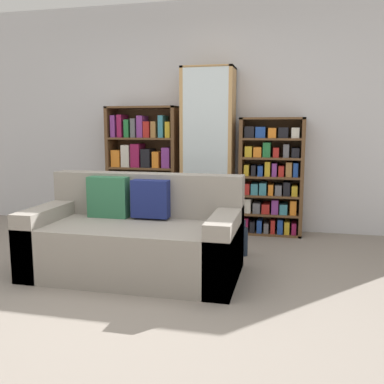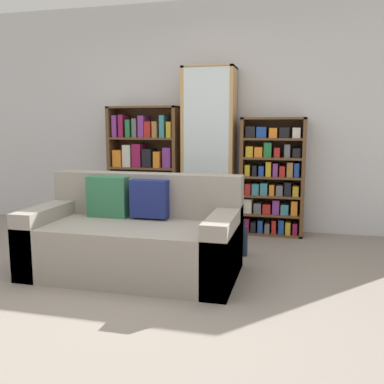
{
  "view_description": "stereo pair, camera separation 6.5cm",
  "coord_description": "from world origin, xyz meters",
  "px_view_note": "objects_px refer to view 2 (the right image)",
  "views": [
    {
      "loc": [
        1.07,
        -2.58,
        1.24
      ],
      "look_at": [
        0.11,
        1.51,
        0.59
      ],
      "focal_mm": 40.0,
      "sensor_mm": 36.0,
      "label": 1
    },
    {
      "loc": [
        1.13,
        -2.57,
        1.24
      ],
      "look_at": [
        0.11,
        1.51,
        0.59
      ],
      "focal_mm": 40.0,
      "sensor_mm": 36.0,
      "label": 2
    }
  ],
  "objects_px": {
    "couch": "(135,238)",
    "bookshelf_right": "(272,179)",
    "wine_bottle": "(244,241)",
    "display_cabinet": "(209,152)",
    "bookshelf_left": "(145,170)"
  },
  "relations": [
    {
      "from": "bookshelf_right",
      "to": "wine_bottle",
      "type": "relative_size",
      "value": 3.79
    },
    {
      "from": "bookshelf_left",
      "to": "couch",
      "type": "bearing_deg",
      "value": -72.77
    },
    {
      "from": "bookshelf_left",
      "to": "wine_bottle",
      "type": "distance_m",
      "value": 1.73
    },
    {
      "from": "bookshelf_left",
      "to": "display_cabinet",
      "type": "relative_size",
      "value": 0.77
    },
    {
      "from": "bookshelf_right",
      "to": "display_cabinet",
      "type": "bearing_deg",
      "value": -178.69
    },
    {
      "from": "bookshelf_left",
      "to": "display_cabinet",
      "type": "bearing_deg",
      "value": -1.15
    },
    {
      "from": "bookshelf_left",
      "to": "wine_bottle",
      "type": "xyz_separation_m",
      "value": [
        1.35,
        -0.93,
        -0.56
      ]
    },
    {
      "from": "couch",
      "to": "display_cabinet",
      "type": "relative_size",
      "value": 0.91
    },
    {
      "from": "couch",
      "to": "bookshelf_right",
      "type": "distance_m",
      "value": 1.96
    },
    {
      "from": "wine_bottle",
      "to": "couch",
      "type": "bearing_deg",
      "value": -140.54
    },
    {
      "from": "bookshelf_right",
      "to": "couch",
      "type": "bearing_deg",
      "value": -122.58
    },
    {
      "from": "couch",
      "to": "wine_bottle",
      "type": "xyz_separation_m",
      "value": [
        0.84,
        0.69,
        -0.15
      ]
    },
    {
      "from": "display_cabinet",
      "to": "bookshelf_right",
      "type": "height_order",
      "value": "display_cabinet"
    },
    {
      "from": "display_cabinet",
      "to": "bookshelf_right",
      "type": "xyz_separation_m",
      "value": [
        0.73,
        0.02,
        -0.3
      ]
    },
    {
      "from": "bookshelf_left",
      "to": "bookshelf_right",
      "type": "height_order",
      "value": "bookshelf_left"
    }
  ]
}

